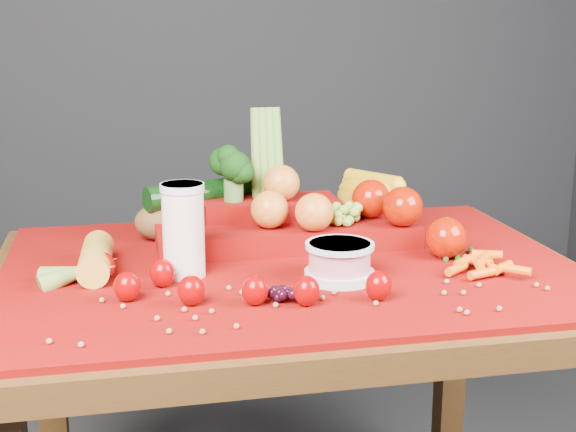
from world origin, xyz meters
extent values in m
cube|color=black|center=(0.00, 1.50, 1.25)|extent=(3.00, 0.02, 2.50)
cube|color=#391F0C|center=(0.00, 0.00, 0.72)|extent=(1.10, 0.80, 0.05)
cube|color=#391F0C|center=(-0.48, 0.33, 0.35)|extent=(0.06, 0.06, 0.70)
cube|color=#391F0C|center=(0.48, 0.33, 0.35)|extent=(0.06, 0.06, 0.70)
cube|color=#7D0405|center=(0.00, 0.00, 0.76)|extent=(1.05, 0.75, 0.01)
cylinder|color=white|center=(-0.20, -0.03, 0.85)|extent=(0.07, 0.07, 0.17)
cylinder|color=silver|center=(-0.20, -0.03, 0.92)|extent=(0.08, 0.08, 0.01)
cylinder|color=silver|center=(0.07, -0.11, 0.77)|extent=(0.12, 0.12, 0.02)
cylinder|color=#D27D8F|center=(0.07, -0.11, 0.80)|extent=(0.11, 0.11, 0.05)
cylinder|color=silver|center=(0.07, -0.11, 0.82)|extent=(0.12, 0.12, 0.01)
ellipsoid|color=#960001|center=(-0.24, -0.08, 0.79)|extent=(0.04, 0.04, 0.05)
cone|color=#114F0E|center=(-0.24, -0.08, 0.81)|extent=(0.03, 0.03, 0.01)
ellipsoid|color=#960001|center=(-0.30, -0.14, 0.79)|extent=(0.04, 0.04, 0.05)
cone|color=#114F0E|center=(-0.30, -0.14, 0.81)|extent=(0.03, 0.03, 0.01)
ellipsoid|color=#960001|center=(-0.20, -0.18, 0.79)|extent=(0.04, 0.04, 0.05)
cone|color=#114F0E|center=(-0.20, -0.18, 0.81)|extent=(0.03, 0.03, 0.01)
ellipsoid|color=#960001|center=(-0.10, -0.20, 0.79)|extent=(0.04, 0.04, 0.05)
cone|color=#114F0E|center=(-0.10, -0.20, 0.81)|extent=(0.03, 0.03, 0.01)
ellipsoid|color=#960001|center=(-0.02, -0.22, 0.79)|extent=(0.04, 0.04, 0.05)
cone|color=#114F0E|center=(-0.02, -0.22, 0.81)|extent=(0.03, 0.03, 0.01)
ellipsoid|color=#960001|center=(0.10, -0.22, 0.79)|extent=(0.04, 0.04, 0.05)
cone|color=#114F0E|center=(0.10, -0.22, 0.81)|extent=(0.03, 0.03, 0.01)
ellipsoid|color=#960001|center=(-0.18, 0.02, 0.79)|extent=(0.04, 0.04, 0.05)
cone|color=#114F0E|center=(-0.18, 0.02, 0.81)|extent=(0.03, 0.03, 0.01)
ellipsoid|color=#960001|center=(-0.34, -0.02, 0.79)|extent=(0.04, 0.04, 0.05)
cone|color=#114F0E|center=(-0.34, -0.02, 0.81)|extent=(0.03, 0.03, 0.01)
cylinder|color=gold|center=(-0.35, 0.02, 0.79)|extent=(0.06, 0.18, 0.06)
ellipsoid|color=#4E3319|center=(-0.22, 0.22, 0.80)|extent=(0.11, 0.08, 0.08)
cube|color=#7D0405|center=(0.02, 0.15, 0.78)|extent=(0.52, 0.22, 0.04)
cube|color=#7D0405|center=(0.00, 0.20, 0.82)|extent=(0.28, 0.12, 0.03)
sphere|color=#A71A00|center=(0.24, 0.06, 0.85)|extent=(0.08, 0.08, 0.08)
sphere|color=#A71A00|center=(0.30, -0.02, 0.80)|extent=(0.08, 0.08, 0.08)
sphere|color=#A71A00|center=(0.20, 0.14, 0.85)|extent=(0.08, 0.08, 0.08)
sphere|color=#B44020|center=(-0.02, 0.10, 0.84)|extent=(0.07, 0.07, 0.07)
sphere|color=#B44020|center=(0.06, 0.06, 0.84)|extent=(0.07, 0.07, 0.07)
sphere|color=#B44020|center=(0.02, 0.18, 0.88)|extent=(0.07, 0.07, 0.07)
cylinder|color=#C07711|center=(0.17, 0.22, 0.82)|extent=(0.06, 0.16, 0.04)
cylinder|color=#C07711|center=(0.19, 0.22, 0.84)|extent=(0.04, 0.15, 0.04)
cylinder|color=#C07711|center=(0.21, 0.22, 0.85)|extent=(0.07, 0.16, 0.04)
cylinder|color=#C07711|center=(0.23, 0.22, 0.87)|extent=(0.10, 0.15, 0.04)
cylinder|color=#3F662D|center=(-0.08, 0.20, 0.86)|extent=(0.04, 0.04, 0.04)
cylinder|color=olive|center=(-0.02, 0.24, 0.92)|extent=(0.03, 0.06, 0.22)
cylinder|color=olive|center=(-0.01, 0.24, 0.92)|extent=(0.02, 0.06, 0.22)
cylinder|color=olive|center=(0.01, 0.24, 0.92)|extent=(0.02, 0.06, 0.22)
cylinder|color=olive|center=(0.03, 0.24, 0.92)|extent=(0.03, 0.06, 0.22)
cylinder|color=black|center=(-0.14, 0.24, 0.85)|extent=(0.25, 0.14, 0.05)
camera|label=1|loc=(-0.30, -1.40, 1.21)|focal=50.00mm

